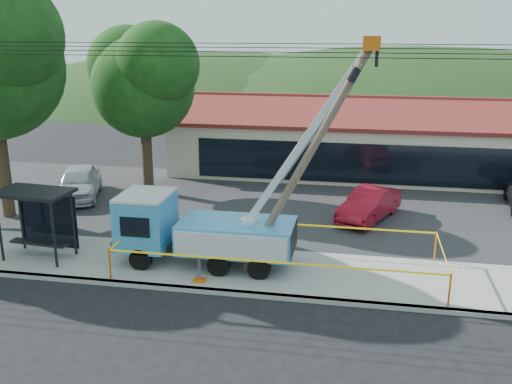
{
  "coord_description": "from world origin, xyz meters",
  "views": [
    {
      "loc": [
        4.0,
        -14.84,
        8.72
      ],
      "look_at": [
        0.33,
        5.0,
        2.78
      ],
      "focal_mm": 40.0,
      "sensor_mm": 36.0,
      "label": 1
    }
  ],
  "objects_px": {
    "bus_shelter": "(38,207)",
    "car_red": "(368,221)",
    "car_silver": "(81,199)",
    "utility_truck": "(201,228)",
    "leaning_pole": "(310,152)"
  },
  "relations": [
    {
      "from": "leaning_pole",
      "to": "utility_truck",
      "type": "bearing_deg",
      "value": 178.2
    },
    {
      "from": "bus_shelter",
      "to": "car_red",
      "type": "distance_m",
      "value": 14.29
    },
    {
      "from": "utility_truck",
      "to": "car_red",
      "type": "bearing_deg",
      "value": 45.99
    },
    {
      "from": "utility_truck",
      "to": "car_red",
      "type": "distance_m",
      "value": 9.0
    },
    {
      "from": "utility_truck",
      "to": "car_silver",
      "type": "relative_size",
      "value": 1.89
    },
    {
      "from": "bus_shelter",
      "to": "car_red",
      "type": "bearing_deg",
      "value": 33.81
    },
    {
      "from": "car_red",
      "to": "car_silver",
      "type": "bearing_deg",
      "value": -159.09
    },
    {
      "from": "leaning_pole",
      "to": "car_red",
      "type": "xyz_separation_m",
      "value": [
        2.22,
        6.5,
        -4.57
      ]
    },
    {
      "from": "car_silver",
      "to": "leaning_pole",
      "type": "bearing_deg",
      "value": -49.42
    },
    {
      "from": "bus_shelter",
      "to": "car_silver",
      "type": "xyz_separation_m",
      "value": [
        -2.32,
        7.56,
        -2.1
      ]
    },
    {
      "from": "utility_truck",
      "to": "bus_shelter",
      "type": "distance_m",
      "value": 6.27
    },
    {
      "from": "bus_shelter",
      "to": "car_silver",
      "type": "bearing_deg",
      "value": 112.03
    },
    {
      "from": "leaning_pole",
      "to": "car_red",
      "type": "relative_size",
      "value": 1.9
    },
    {
      "from": "bus_shelter",
      "to": "car_red",
      "type": "height_order",
      "value": "bus_shelter"
    },
    {
      "from": "leaning_pole",
      "to": "bus_shelter",
      "type": "relative_size",
      "value": 2.82
    }
  ]
}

